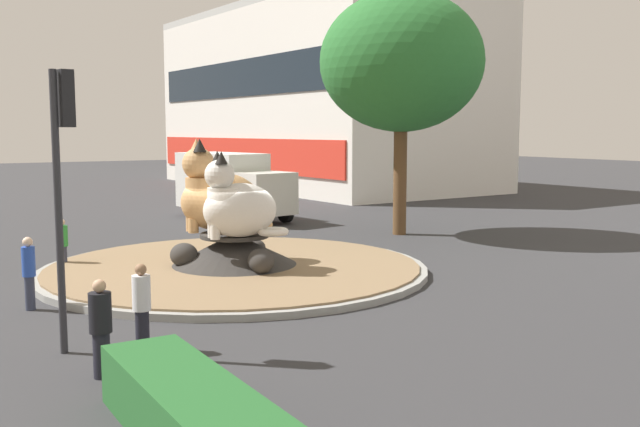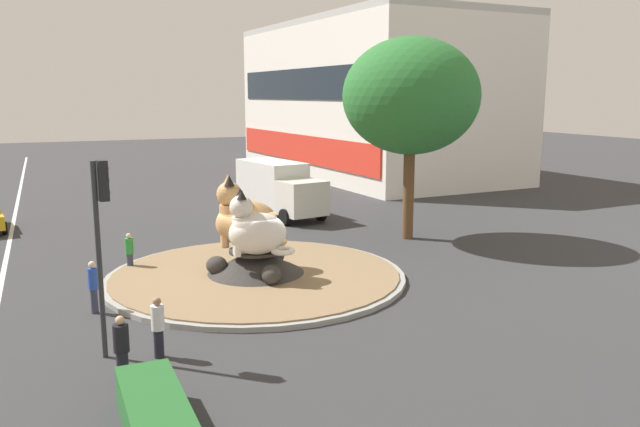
{
  "view_description": "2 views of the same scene",
  "coord_description": "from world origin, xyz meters",
  "px_view_note": "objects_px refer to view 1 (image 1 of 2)",
  "views": [
    {
      "loc": [
        19.22,
        -8.67,
        4.2
      ],
      "look_at": [
        2.66,
        1.36,
        1.94
      ],
      "focal_mm": 40.14,
      "sensor_mm": 36.0,
      "label": 1
    },
    {
      "loc": [
        22.51,
        -7.13,
        6.97
      ],
      "look_at": [
        1.38,
        2.08,
        2.63
      ],
      "focal_mm": 35.63,
      "sensor_mm": 36.0,
      "label": 2
    }
  ],
  "objects_px": {
    "cat_statue_calico": "(217,197)",
    "traffic_light_mast": "(62,158)",
    "broadleaf_tree_behind_island": "(402,62)",
    "pedestrian_black_shirt": "(101,326)",
    "cat_statue_white": "(236,206)",
    "pedestrian_green_shirt": "(62,243)",
    "delivery_box_truck": "(231,184)",
    "shophouse_block": "(320,99)",
    "pedestrian_blue_shirt": "(29,271)",
    "pedestrian_white_shirt": "(142,305)"
  },
  "relations": [
    {
      "from": "broadleaf_tree_behind_island",
      "to": "pedestrian_green_shirt",
      "type": "xyz_separation_m",
      "value": [
        0.64,
        -13.26,
        -6.05
      ]
    },
    {
      "from": "traffic_light_mast",
      "to": "pedestrian_black_shirt",
      "type": "distance_m",
      "value": 3.3
    },
    {
      "from": "cat_statue_white",
      "to": "pedestrian_white_shirt",
      "type": "bearing_deg",
      "value": 60.1
    },
    {
      "from": "delivery_box_truck",
      "to": "pedestrian_blue_shirt",
      "type": "bearing_deg",
      "value": -49.78
    },
    {
      "from": "traffic_light_mast",
      "to": "pedestrian_black_shirt",
      "type": "relative_size",
      "value": 3.1
    },
    {
      "from": "pedestrian_green_shirt",
      "to": "pedestrian_blue_shirt",
      "type": "xyz_separation_m",
      "value": [
        4.68,
        -1.7,
        0.12
      ]
    },
    {
      "from": "cat_statue_white",
      "to": "shophouse_block",
      "type": "relative_size",
      "value": 0.09
    },
    {
      "from": "broadleaf_tree_behind_island",
      "to": "traffic_light_mast",
      "type": "bearing_deg",
      "value": -58.46
    },
    {
      "from": "delivery_box_truck",
      "to": "pedestrian_green_shirt",
      "type": "bearing_deg",
      "value": -57.27
    },
    {
      "from": "traffic_light_mast",
      "to": "pedestrian_green_shirt",
      "type": "relative_size",
      "value": 3.42
    },
    {
      "from": "pedestrian_white_shirt",
      "to": "pedestrian_blue_shirt",
      "type": "relative_size",
      "value": 0.97
    },
    {
      "from": "shophouse_block",
      "to": "pedestrian_black_shirt",
      "type": "distance_m",
      "value": 43.37
    },
    {
      "from": "cat_statue_calico",
      "to": "broadleaf_tree_behind_island",
      "type": "xyz_separation_m",
      "value": [
        -2.91,
        9.19,
        4.68
      ]
    },
    {
      "from": "shophouse_block",
      "to": "pedestrian_green_shirt",
      "type": "relative_size",
      "value": 17.64
    },
    {
      "from": "broadleaf_tree_behind_island",
      "to": "pedestrian_blue_shirt",
      "type": "bearing_deg",
      "value": -70.4
    },
    {
      "from": "shophouse_block",
      "to": "pedestrian_green_shirt",
      "type": "height_order",
      "value": "shophouse_block"
    },
    {
      "from": "cat_statue_white",
      "to": "delivery_box_truck",
      "type": "relative_size",
      "value": 0.35
    },
    {
      "from": "pedestrian_blue_shirt",
      "to": "pedestrian_green_shirt",
      "type": "bearing_deg",
      "value": -176.96
    },
    {
      "from": "pedestrian_blue_shirt",
      "to": "pedestrian_black_shirt",
      "type": "bearing_deg",
      "value": 25.5
    },
    {
      "from": "shophouse_block",
      "to": "broadleaf_tree_behind_island",
      "type": "height_order",
      "value": "shophouse_block"
    },
    {
      "from": "traffic_light_mast",
      "to": "pedestrian_white_shirt",
      "type": "height_order",
      "value": "traffic_light_mast"
    },
    {
      "from": "cat_statue_white",
      "to": "pedestrian_black_shirt",
      "type": "relative_size",
      "value": 1.44
    },
    {
      "from": "traffic_light_mast",
      "to": "pedestrian_green_shirt",
      "type": "bearing_deg",
      "value": 71.03
    },
    {
      "from": "cat_statue_white",
      "to": "pedestrian_green_shirt",
      "type": "xyz_separation_m",
      "value": [
        -3.78,
        -4.02,
        -1.25
      ]
    },
    {
      "from": "cat_statue_calico",
      "to": "cat_statue_white",
      "type": "bearing_deg",
      "value": 99.55
    },
    {
      "from": "shophouse_block",
      "to": "pedestrian_blue_shirt",
      "type": "distance_m",
      "value": 39.21
    },
    {
      "from": "pedestrian_black_shirt",
      "to": "cat_statue_calico",
      "type": "bearing_deg",
      "value": -103.02
    },
    {
      "from": "cat_statue_white",
      "to": "pedestrian_white_shirt",
      "type": "distance_m",
      "value": 7.0
    },
    {
      "from": "traffic_light_mast",
      "to": "pedestrian_blue_shirt",
      "type": "distance_m",
      "value": 4.69
    },
    {
      "from": "pedestrian_green_shirt",
      "to": "pedestrian_blue_shirt",
      "type": "relative_size",
      "value": 0.89
    },
    {
      "from": "pedestrian_green_shirt",
      "to": "pedestrian_blue_shirt",
      "type": "height_order",
      "value": "pedestrian_blue_shirt"
    },
    {
      "from": "cat_statue_calico",
      "to": "traffic_light_mast",
      "type": "bearing_deg",
      "value": 58.85
    },
    {
      "from": "pedestrian_white_shirt",
      "to": "pedestrian_blue_shirt",
      "type": "bearing_deg",
      "value": 98.06
    },
    {
      "from": "cat_statue_white",
      "to": "pedestrian_green_shirt",
      "type": "distance_m",
      "value": 5.66
    },
    {
      "from": "traffic_light_mast",
      "to": "delivery_box_truck",
      "type": "height_order",
      "value": "traffic_light_mast"
    },
    {
      "from": "shophouse_block",
      "to": "cat_statue_white",
      "type": "bearing_deg",
      "value": -38.24
    },
    {
      "from": "pedestrian_green_shirt",
      "to": "cat_statue_calico",
      "type": "bearing_deg",
      "value": 167.4
    },
    {
      "from": "cat_statue_calico",
      "to": "pedestrian_white_shirt",
      "type": "bearing_deg",
      "value": 68.11
    },
    {
      "from": "cat_statue_calico",
      "to": "pedestrian_black_shirt",
      "type": "bearing_deg",
      "value": 66.57
    },
    {
      "from": "cat_statue_white",
      "to": "broadleaf_tree_behind_island",
      "type": "distance_m",
      "value": 11.31
    },
    {
      "from": "broadleaf_tree_behind_island",
      "to": "pedestrian_blue_shirt",
      "type": "height_order",
      "value": "broadleaf_tree_behind_island"
    },
    {
      "from": "cat_statue_calico",
      "to": "pedestrian_green_shirt",
      "type": "relative_size",
      "value": 1.89
    },
    {
      "from": "shophouse_block",
      "to": "pedestrian_blue_shirt",
      "type": "relative_size",
      "value": 15.78
    },
    {
      "from": "traffic_light_mast",
      "to": "pedestrian_black_shirt",
      "type": "xyz_separation_m",
      "value": [
        1.76,
        0.15,
        -2.79
      ]
    },
    {
      "from": "broadleaf_tree_behind_island",
      "to": "delivery_box_truck",
      "type": "xyz_separation_m",
      "value": [
        -8.15,
        -3.76,
        -5.2
      ]
    },
    {
      "from": "cat_statue_calico",
      "to": "pedestrian_blue_shirt",
      "type": "xyz_separation_m",
      "value": [
        2.42,
        -5.77,
        -1.25
      ]
    },
    {
      "from": "shophouse_block",
      "to": "broadleaf_tree_behind_island",
      "type": "xyz_separation_m",
      "value": [
        23.85,
        -10.64,
        0.33
      ]
    },
    {
      "from": "broadleaf_tree_behind_island",
      "to": "pedestrian_black_shirt",
      "type": "distance_m",
      "value": 19.25
    },
    {
      "from": "pedestrian_white_shirt",
      "to": "delivery_box_truck",
      "type": "height_order",
      "value": "delivery_box_truck"
    },
    {
      "from": "broadleaf_tree_behind_island",
      "to": "delivery_box_truck",
      "type": "height_order",
      "value": "broadleaf_tree_behind_island"
    }
  ]
}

